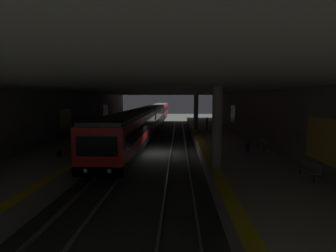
% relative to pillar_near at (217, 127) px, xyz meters
% --- Properties ---
extents(ground_plane, '(120.00, 120.00, 0.00)m').
position_rel_pillar_near_xyz_m(ground_plane, '(8.21, 4.35, -3.33)').
color(ground_plane, '#383A38').
extents(track_left, '(60.00, 1.53, 0.16)m').
position_rel_pillar_near_xyz_m(track_left, '(8.21, 2.15, -3.25)').
color(track_left, gray).
rests_on(track_left, ground).
extents(track_right, '(60.00, 1.53, 0.16)m').
position_rel_pillar_near_xyz_m(track_right, '(8.21, 6.55, -3.25)').
color(track_right, gray).
rests_on(track_right, ground).
extents(platform_left, '(60.00, 5.30, 1.06)m').
position_rel_pillar_near_xyz_m(platform_left, '(8.21, -2.20, -2.80)').
color(platform_left, '#B7B2A8').
rests_on(platform_left, ground).
extents(platform_right, '(60.00, 5.30, 1.06)m').
position_rel_pillar_near_xyz_m(platform_right, '(8.21, 10.90, -2.80)').
color(platform_right, '#B7B2A8').
rests_on(platform_right, ground).
extents(wall_left, '(60.00, 0.56, 5.60)m').
position_rel_pillar_near_xyz_m(wall_left, '(8.21, -5.10, -0.52)').
color(wall_left, slate).
rests_on(wall_left, ground).
extents(wall_right, '(60.00, 0.56, 5.60)m').
position_rel_pillar_near_xyz_m(wall_right, '(8.22, 13.80, -0.52)').
color(wall_right, slate).
rests_on(wall_right, ground).
extents(ceiling_slab, '(60.00, 19.40, 0.40)m').
position_rel_pillar_near_xyz_m(ceiling_slab, '(8.21, 4.35, 2.47)').
color(ceiling_slab, '#ADAAA3').
rests_on(ceiling_slab, wall_left).
extents(pillar_near, '(0.56, 0.56, 4.55)m').
position_rel_pillar_near_xyz_m(pillar_near, '(0.00, 0.00, 0.00)').
color(pillar_near, gray).
rests_on(pillar_near, platform_left).
extents(pillar_far, '(0.56, 0.56, 4.55)m').
position_rel_pillar_near_xyz_m(pillar_far, '(17.68, 0.00, 0.00)').
color(pillar_far, gray).
rests_on(pillar_far, platform_left).
extents(metro_train, '(60.25, 2.83, 3.49)m').
position_rel_pillar_near_xyz_m(metro_train, '(28.90, 6.55, -1.30)').
color(metro_train, red).
rests_on(metro_train, track_right).
extents(bench_left_near, '(1.70, 0.47, 0.86)m').
position_rel_pillar_near_xyz_m(bench_left_near, '(-2.09, -4.18, -1.75)').
color(bench_left_near, '#262628').
rests_on(bench_left_near, platform_left).
extents(bench_left_mid, '(1.70, 0.47, 0.86)m').
position_rel_pillar_near_xyz_m(bench_left_mid, '(4.96, -4.18, -1.75)').
color(bench_left_mid, '#262628').
rests_on(bench_left_mid, platform_left).
extents(bench_left_far, '(1.70, 0.47, 0.86)m').
position_rel_pillar_near_xyz_m(bench_left_far, '(8.65, -4.18, -1.75)').
color(bench_left_far, '#262628').
rests_on(bench_left_far, platform_left).
extents(bench_right_mid, '(1.70, 0.47, 0.86)m').
position_rel_pillar_near_xyz_m(bench_right_mid, '(11.67, 12.88, -1.75)').
color(bench_right_mid, '#262628').
rests_on(bench_right_mid, platform_right).
extents(bench_right_far, '(1.70, 0.47, 0.86)m').
position_rel_pillar_near_xyz_m(bench_right_far, '(13.75, 12.88, -1.75)').
color(bench_right_far, '#262628').
rests_on(bench_right_far, platform_right).
extents(person_waiting_near, '(0.60, 0.22, 1.62)m').
position_rel_pillar_near_xyz_m(person_waiting_near, '(22.03, 9.66, -1.40)').
color(person_waiting_near, '#393939').
rests_on(person_waiting_near, platform_right).
extents(person_walking_mid, '(0.60, 0.22, 1.62)m').
position_rel_pillar_near_xyz_m(person_walking_mid, '(17.03, -1.30, -1.40)').
color(person_walking_mid, '#2E2E2E').
rests_on(person_walking_mid, platform_left).
extents(suitcase_rolling, '(0.34, 0.25, 0.94)m').
position_rel_pillar_near_xyz_m(suitcase_rolling, '(4.28, -2.91, -1.95)').
color(suitcase_rolling, navy).
rests_on(suitcase_rolling, platform_left).
extents(backpack_on_floor, '(0.30, 0.20, 0.40)m').
position_rel_pillar_near_xyz_m(backpack_on_floor, '(2.11, 10.17, -2.08)').
color(backpack_on_floor, black).
rests_on(backpack_on_floor, platform_right).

